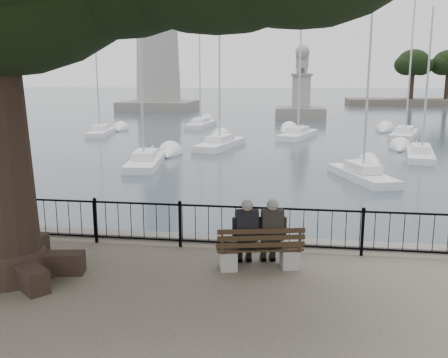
% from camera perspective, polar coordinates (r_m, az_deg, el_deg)
% --- Properties ---
extents(harbor, '(260.00, 260.00, 1.20)m').
position_cam_1_polar(harbor, '(11.95, 0.35, -9.42)').
color(harbor, slate).
rests_on(harbor, ground).
extents(railing, '(22.06, 0.06, 1.00)m').
position_cam_1_polar(railing, '(11.13, -0.00, -5.25)').
color(railing, black).
rests_on(railing, ground).
extents(bench, '(1.79, 0.87, 0.91)m').
position_cam_1_polar(bench, '(10.12, 4.07, -8.49)').
color(bench, gray).
rests_on(bench, ground).
extents(person_left, '(0.51, 0.77, 1.44)m').
position_cam_1_polar(person_left, '(10.07, 2.55, -6.49)').
color(person_left, black).
rests_on(person_left, ground).
extents(person_right, '(0.51, 0.77, 1.44)m').
position_cam_1_polar(person_right, '(10.14, 5.38, -6.40)').
color(person_right, black).
rests_on(person_right, ground).
extents(lighthouse, '(9.94, 9.94, 30.43)m').
position_cam_1_polar(lighthouse, '(73.15, -7.68, 17.86)').
color(lighthouse, slate).
rests_on(lighthouse, ground).
extents(lion_monument, '(5.54, 5.54, 8.29)m').
position_cam_1_polar(lion_monument, '(58.05, 8.79, 8.82)').
color(lion_monument, slate).
rests_on(lion_monument, ground).
extents(sailboat_a, '(2.30, 5.69, 11.13)m').
position_cam_1_polar(sailboat_a, '(27.53, -8.97, 2.17)').
color(sailboat_a, white).
rests_on(sailboat_a, ground).
extents(sailboat_b, '(2.97, 6.20, 11.81)m').
position_cam_1_polar(sailboat_b, '(34.23, -0.42, 4.16)').
color(sailboat_b, white).
rests_on(sailboat_b, ground).
extents(sailboat_c, '(2.98, 5.15, 10.43)m').
position_cam_1_polar(sailboat_c, '(24.44, 15.52, 0.68)').
color(sailboat_c, white).
rests_on(sailboat_c, ground).
extents(sailboat_d, '(2.41, 5.43, 8.79)m').
position_cam_1_polar(sailboat_d, '(31.83, 21.52, 2.68)').
color(sailboat_d, white).
rests_on(sailboat_d, ground).
extents(sailboat_e, '(2.22, 5.31, 12.17)m').
position_cam_1_polar(sailboat_e, '(43.13, -13.88, 5.42)').
color(sailboat_e, white).
rests_on(sailboat_e, ground).
extents(sailboat_f, '(3.35, 6.21, 11.82)m').
position_cam_1_polar(sailboat_f, '(40.19, 8.45, 5.16)').
color(sailboat_f, white).
rests_on(sailboat_f, ground).
extents(sailboat_g, '(3.42, 6.21, 11.71)m').
position_cam_1_polar(sailboat_g, '(42.72, 19.93, 4.96)').
color(sailboat_g, white).
rests_on(sailboat_g, ground).
extents(sailboat_h, '(2.17, 6.00, 12.97)m').
position_cam_1_polar(sailboat_h, '(48.54, -2.65, 6.41)').
color(sailboat_h, white).
rests_on(sailboat_h, ground).
extents(far_shore, '(30.00, 8.60, 9.18)m').
position_cam_1_polar(far_shore, '(90.74, 23.97, 10.18)').
color(far_shore, '#51493E').
rests_on(far_shore, ground).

